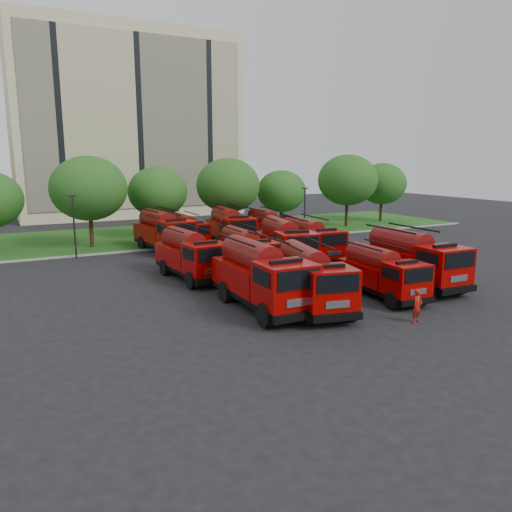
{
  "coord_description": "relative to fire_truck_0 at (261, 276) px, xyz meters",
  "views": [
    {
      "loc": [
        -15.49,
        -24.74,
        8.01
      ],
      "look_at": [
        -0.86,
        3.18,
        1.8
      ],
      "focal_mm": 35.0,
      "sensor_mm": 36.0,
      "label": 1
    }
  ],
  "objects": [
    {
      "name": "fire_truck_2",
      "position": [
        7.31,
        -1.24,
        -0.35
      ],
      "size": [
        2.68,
        6.46,
        2.88
      ],
      "rotation": [
        0.0,
        0.0,
        -0.07
      ],
      "color": "black",
      "rests_on": "ground"
    },
    {
      "name": "fire_truck_5",
      "position": [
        2.98,
        7.78,
        -0.24
      ],
      "size": [
        2.72,
        6.9,
        3.1
      ],
      "rotation": [
        0.0,
        0.0,
        -0.04
      ],
      "color": "black",
      "rests_on": "ground"
    },
    {
      "name": "firefighter_4",
      "position": [
        2.22,
        2.69,
        -1.8
      ],
      "size": [
        1.06,
        1.02,
        1.82
      ],
      "primitive_type": "imported",
      "rotation": [
        0.0,
        0.0,
        2.46
      ],
      "color": "black",
      "rests_on": "ground"
    },
    {
      "name": "lamp_post_1",
      "position": [
        15.18,
        19.06,
        1.09
      ],
      "size": [
        0.6,
        0.25,
        5.11
      ],
      "color": "black",
      "rests_on": "ground"
    },
    {
      "name": "lamp_post_0",
      "position": [
        -6.82,
        19.06,
        1.09
      ],
      "size": [
        0.6,
        0.25,
        5.11
      ],
      "color": "black",
      "rests_on": "ground"
    },
    {
      "name": "fire_truck_6",
      "position": [
        6.51,
        8.45,
        -0.04
      ],
      "size": [
        4.17,
        8.08,
        3.51
      ],
      "rotation": [
        0.0,
        0.0,
        -0.21
      ],
      "color": "black",
      "rests_on": "ground"
    },
    {
      "name": "firefighter_3",
      "position": [
        9.81,
        0.07,
        -1.8
      ],
      "size": [
        1.33,
        0.86,
        1.91
      ],
      "primitive_type": "imported",
      "rotation": [
        0.0,
        0.0,
        3.33
      ],
      "color": "black",
      "rests_on": "ground"
    },
    {
      "name": "fire_truck_4",
      "position": [
        -0.99,
        8.22,
        -0.17
      ],
      "size": [
        3.04,
        7.3,
        3.25
      ],
      "rotation": [
        0.0,
        0.0,
        0.07
      ],
      "color": "black",
      "rests_on": "ground"
    },
    {
      "name": "tree_7",
      "position": [
        31.18,
        25.86,
        3.02
      ],
      "size": [
        6.05,
        6.05,
        7.39
      ],
      "color": "#382314",
      "rests_on": "ground"
    },
    {
      "name": "apartment_building",
      "position": [
        5.18,
        49.8,
        10.7
      ],
      "size": [
        30.0,
        14.18,
        25.0
      ],
      "color": "beige",
      "rests_on": "ground"
    },
    {
      "name": "fire_truck_3",
      "position": [
        10.76,
        -0.17,
        -0.05
      ],
      "size": [
        3.06,
        7.75,
        3.48
      ],
      "rotation": [
        0.0,
        0.0,
        -0.04
      ],
      "color": "black",
      "rests_on": "ground"
    },
    {
      "name": "fire_truck_8",
      "position": [
        0.4,
        18.62,
        -0.04
      ],
      "size": [
        3.58,
        7.96,
        3.5
      ],
      "rotation": [
        0.0,
        0.0,
        0.12
      ],
      "color": "black",
      "rests_on": "ground"
    },
    {
      "name": "curb",
      "position": [
        3.18,
        19.76,
        -1.73
      ],
      "size": [
        70.0,
        0.3,
        0.14
      ],
      "primitive_type": "cube",
      "color": "gray",
      "rests_on": "ground"
    },
    {
      "name": "tree_6",
      "position": [
        24.18,
        23.86,
        3.69
      ],
      "size": [
        6.89,
        6.89,
        8.42
      ],
      "color": "#382314",
      "rests_on": "ground"
    },
    {
      "name": "ground",
      "position": [
        3.18,
        1.86,
        -1.8
      ],
      "size": [
        140.0,
        140.0,
        0.0
      ],
      "primitive_type": "plane",
      "color": "black",
      "rests_on": "ground"
    },
    {
      "name": "fire_truck_11",
      "position": [
        10.88,
        18.99,
        -0.27
      ],
      "size": [
        2.57,
        6.73,
        3.04
      ],
      "rotation": [
        0.0,
        0.0,
        -0.02
      ],
      "color": "black",
      "rests_on": "ground"
    },
    {
      "name": "tree_2",
      "position": [
        -4.82,
        23.36,
        3.55
      ],
      "size": [
        6.72,
        6.72,
        8.22
      ],
      "color": "#382314",
      "rests_on": "ground"
    },
    {
      "name": "fire_truck_7",
      "position": [
        9.48,
        9.41,
        -0.17
      ],
      "size": [
        3.11,
        7.32,
        3.24
      ],
      "rotation": [
        0.0,
        0.0,
        -0.09
      ],
      "color": "black",
      "rests_on": "ground"
    },
    {
      "name": "firefighter_2",
      "position": [
        11.85,
        -2.06,
        -1.8
      ],
      "size": [
        0.82,
        1.19,
        1.86
      ],
      "primitive_type": "imported",
      "rotation": [
        0.0,
        0.0,
        1.76
      ],
      "color": "#9F170C",
      "rests_on": "ground"
    },
    {
      "name": "firefighter_0",
      "position": [
        5.69,
        -5.68,
        -1.8
      ],
      "size": [
        0.73,
        0.61,
        1.71
      ],
      "primitive_type": "imported",
      "rotation": [
        0.0,
        0.0,
        0.29
      ],
      "color": "#9F170C",
      "rests_on": "ground"
    },
    {
      "name": "lawn",
      "position": [
        3.18,
        27.86,
        -1.74
      ],
      "size": [
        70.0,
        16.0,
        0.12
      ],
      "primitive_type": "cube",
      "color": "#165015",
      "rests_on": "ground"
    },
    {
      "name": "tree_3",
      "position": [
        2.18,
        25.86,
        2.88
      ],
      "size": [
        5.88,
        5.88,
        7.19
      ],
      "color": "#382314",
      "rests_on": "ground"
    },
    {
      "name": "fire_truck_1",
      "position": [
        2.35,
        -1.22,
        -0.14
      ],
      "size": [
        4.0,
        7.6,
        3.3
      ],
      "rotation": [
        0.0,
        0.0,
        -0.22
      ],
      "color": "black",
      "rests_on": "ground"
    },
    {
      "name": "firefighter_5",
      "position": [
        12.7,
        4.72,
        -1.8
      ],
      "size": [
        1.58,
        0.92,
        1.6
      ],
      "primitive_type": "imported",
      "rotation": [
        0.0,
        0.0,
        3.34
      ],
      "color": "#9F170C",
      "rests_on": "ground"
    },
    {
      "name": "tree_4",
      "position": [
        9.18,
        24.36,
        3.42
      ],
      "size": [
        6.55,
        6.55,
        8.01
      ],
      "color": "#382314",
      "rests_on": "ground"
    },
    {
      "name": "fire_truck_0",
      "position": [
        0.0,
        0.0,
        0.0
      ],
      "size": [
        3.01,
        7.92,
        3.58
      ],
      "rotation": [
        0.0,
        0.0,
        -0.02
      ],
      "color": "black",
      "rests_on": "ground"
    },
    {
      "name": "fire_truck_9",
      "position": [
        2.81,
        19.42,
        -0.31
      ],
      "size": [
        2.43,
        6.53,
        2.97
      ],
      "rotation": [
        0.0,
        0.0,
        -0.0
      ],
      "color": "black",
      "rests_on": "ground"
    },
    {
      "name": "tree_5",
      "position": [
        16.18,
        25.36,
        2.55
      ],
      "size": [
        5.46,
        5.46,
        6.68
      ],
      "color": "#382314",
      "rests_on": "ground"
    },
    {
      "name": "fire_truck_10",
      "position": [
        6.49,
        18.13,
        -0.04
      ],
      "size": [
        3.49,
        7.92,
        3.5
      ],
      "rotation": [
        0.0,
        0.0,
        -0.11
      ],
      "color": "black",
      "rests_on": "ground"
    },
    {
      "name": "firefighter_1",
      "position": [
        7.97,
        -2.35,
        -1.8
      ],
      "size": [
        0.85,
        0.69,
        1.54
      ],
      "primitive_type": "imported",
      "rotation": [
        0.0,
        0.0,
        -0.44
      ],
      "color": "#9F170C",
      "rests_on": "ground"
    }
  ]
}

